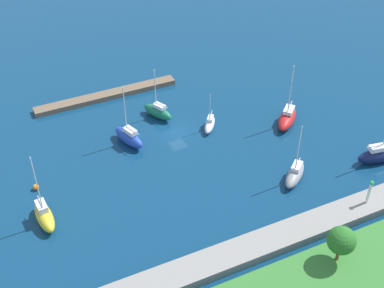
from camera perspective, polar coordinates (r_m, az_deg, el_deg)
The scene contains 13 objects.
water at distance 83.32m, azimuth -1.56°, elevation 1.26°, with size 160.00×160.00×0.00m, color navy.
pier_dock at distance 92.59m, azimuth -9.30°, elevation 5.25°, with size 25.14×2.17×0.87m, color brown.
breakwater at distance 66.04m, azimuth 7.80°, elevation -10.77°, with size 59.85×3.89×1.27m, color gray.
harbor_beacon at distance 71.88m, azimuth 18.82°, elevation -4.80°, with size 0.56×0.56×3.73m.
park_tree_center at distance 63.18m, azimuth 15.99°, elevation -10.09°, with size 3.40×3.40×4.98m.
sailboat_gray_far_north at distance 75.48m, azimuth 11.17°, elevation -3.21°, with size 5.97×5.37×9.63m.
sailboat_red_inner_mooring at distance 86.02m, azimuth 10.36°, elevation 2.84°, with size 6.61×6.37×10.90m.
sailboat_navy_center_basin at distance 81.58m, azimuth 19.62°, elevation -1.13°, with size 6.77×3.16×10.98m.
sailboat_green_off_beacon at distance 86.24m, azimuth -3.76°, elevation 3.56°, with size 4.16×5.92×8.92m.
sailboat_yellow_mid_basin at distance 70.56m, azimuth -15.82°, elevation -7.52°, with size 2.41×6.13×11.23m.
sailboat_white_east_end at distance 83.77m, azimuth 1.96°, elevation 2.19°, with size 3.90×4.51×6.65m.
sailboat_blue_near_pier at distance 80.87m, azimuth -6.91°, elevation 0.78°, with size 3.85×6.49×10.10m.
mooring_buoy_orange at distance 76.05m, azimuth -16.68°, elevation -4.53°, with size 0.88×0.88×0.88m, color orange.
Camera 1 is at (26.12, 61.20, 50.14)m, focal length 48.88 mm.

